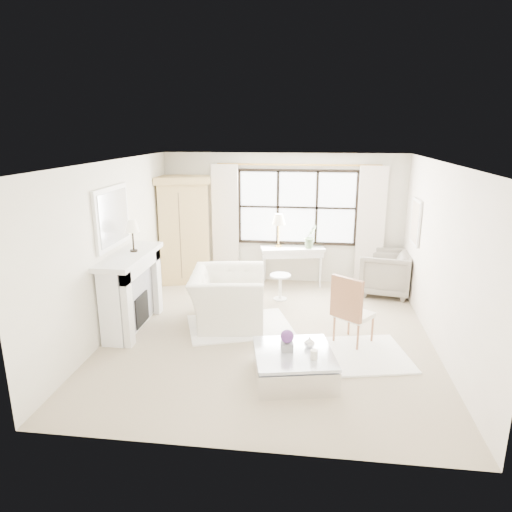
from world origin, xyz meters
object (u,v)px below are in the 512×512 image
at_px(club_armchair, 228,297).
at_px(console_table, 292,266).
at_px(armoire, 184,229).
at_px(coffee_table, 294,366).

bearing_deg(club_armchair, console_table, -31.07).
xyz_separation_m(armoire, console_table, (2.27, 0.08, -0.74)).
bearing_deg(armoire, club_armchair, -73.56).
bearing_deg(console_table, club_armchair, -126.53).
bearing_deg(console_table, coffee_table, -98.68).
bearing_deg(coffee_table, armoire, 112.20).
height_order(armoire, coffee_table, armoire).
xyz_separation_m(armoire, club_armchair, (1.30, -2.03, -0.70)).
height_order(console_table, club_armchair, club_armchair).
distance_m(console_table, club_armchair, 2.33).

